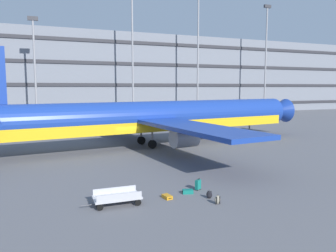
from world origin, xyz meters
name	(u,v)px	position (x,y,z in m)	size (l,w,h in m)	color
ground_plane	(126,150)	(0.00, 0.00, 0.00)	(600.00, 600.00, 0.00)	#5B5B60
terminal_structure	(70,75)	(0.00, 49.65, 9.39)	(153.81, 19.98, 18.78)	slate
airliner	(155,118)	(3.65, 1.29, 3.09)	(41.09, 33.49, 10.07)	navy
light_mast_center_left	(35,61)	(-8.00, 31.86, 11.12)	(1.80, 0.50, 18.95)	gray
light_mast_center_right	(132,44)	(10.26, 31.86, 14.95)	(1.80, 0.50, 26.40)	gray
light_mast_right	(198,49)	(24.93, 31.86, 14.76)	(1.80, 0.50, 26.02)	gray
light_mast_far_right	(266,53)	(42.97, 31.86, 14.52)	(1.80, 0.50, 25.56)	gray
suitcase_navy	(188,192)	(-0.33, -15.40, 0.12)	(0.74, 0.56, 0.24)	#147266
suitcase_teal	(167,197)	(-1.87, -15.77, 0.10)	(0.48, 0.74, 0.21)	orange
suitcase_orange	(198,185)	(0.57, -15.01, 0.35)	(0.46, 0.39, 0.75)	#147266
backpack_small	(217,200)	(0.38, -17.72, 0.24)	(0.37, 0.29, 0.55)	gray
backpack_scuffed	(209,195)	(0.43, -16.71, 0.22)	(0.41, 0.38, 0.50)	black
baggage_cart	(117,197)	(-4.83, -15.68, 0.43)	(3.32, 1.37, 0.82)	#B7B7BC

